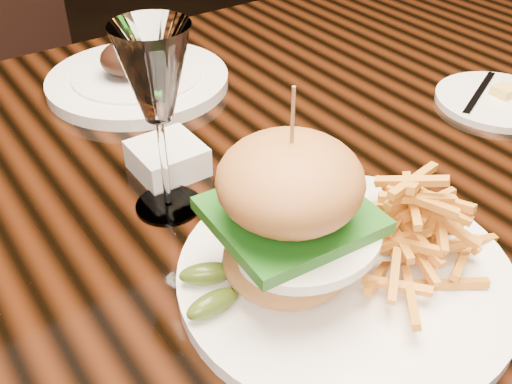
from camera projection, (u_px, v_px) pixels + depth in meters
dining_table at (225, 210)px, 0.77m from camera, size 1.60×0.90×0.75m
burger_plate at (348, 234)px, 0.53m from camera, size 0.31×0.31×0.21m
side_saucer at (497, 100)px, 0.84m from camera, size 0.17×0.17×0.02m
ramekin at (168, 158)px, 0.70m from camera, size 0.09×0.09×0.04m
wine_glass at (155, 80)px, 0.56m from camera, size 0.08×0.08×0.21m
far_dish at (138, 76)px, 0.88m from camera, size 0.27×0.27×0.09m
chair_far at (21, 69)px, 1.43m from camera, size 0.59×0.59×0.95m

